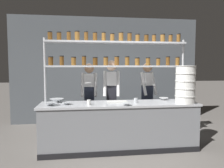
{
  "coord_description": "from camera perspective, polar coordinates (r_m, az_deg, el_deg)",
  "views": [
    {
      "loc": [
        -0.71,
        -4.2,
        1.62
      ],
      "look_at": [
        -0.12,
        0.2,
        1.28
      ],
      "focal_mm": 35.0,
      "sensor_mm": 36.0,
      "label": 1
    }
  ],
  "objects": [
    {
      "name": "prep_bowl_center_front",
      "position": [
        4.8,
        13.34,
        -3.81
      ],
      "size": [
        0.2,
        0.2,
        0.05
      ],
      "color": "white",
      "rests_on": "prep_counter"
    },
    {
      "name": "back_wall",
      "position": [
        6.48,
        -1.4,
        3.63
      ],
      "size": [
        5.48,
        0.12,
        3.07
      ],
      "primitive_type": "cube",
      "color": "#4C5156",
      "rests_on": "ground_plane"
    },
    {
      "name": "cutting_board",
      "position": [
        4.38,
        1.35,
        -4.65
      ],
      "size": [
        0.4,
        0.26,
        0.02
      ],
      "color": "silver",
      "rests_on": "prep_counter"
    },
    {
      "name": "ground_plane",
      "position": [
        4.56,
        1.88,
        -16.46
      ],
      "size": [
        40.0,
        40.0,
        0.0
      ],
      "primitive_type": "plane",
      "color": "slate"
    },
    {
      "name": "chef_left",
      "position": [
        5.04,
        -5.93,
        -2.85
      ],
      "size": [
        0.38,
        0.31,
        1.71
      ],
      "rotation": [
        0.0,
        0.0,
        -0.09
      ],
      "color": "black",
      "rests_on": "ground_plane"
    },
    {
      "name": "chef_right",
      "position": [
        5.28,
        9.21,
        -2.4
      ],
      "size": [
        0.42,
        0.35,
        1.72
      ],
      "rotation": [
        0.0,
        0.0,
        0.31
      ],
      "color": "black",
      "rests_on": "ground_plane"
    },
    {
      "name": "prep_bowl_center_back",
      "position": [
        4.03,
        3.79,
        -5.32
      ],
      "size": [
        0.17,
        0.17,
        0.05
      ],
      "color": "silver",
      "rests_on": "prep_counter"
    },
    {
      "name": "prep_bowl_far_left",
      "position": [
        4.5,
        -14.25,
        -4.22
      ],
      "size": [
        0.28,
        0.28,
        0.08
      ],
      "color": "silver",
      "rests_on": "prep_counter"
    },
    {
      "name": "prep_bowl_near_right",
      "position": [
        4.15,
        -15.69,
        -5.07
      ],
      "size": [
        0.23,
        0.23,
        0.06
      ],
      "color": "#B2B7BC",
      "rests_on": "prep_counter"
    },
    {
      "name": "serving_cup_front",
      "position": [
        4.37,
        6.2,
        -4.26
      ],
      "size": [
        0.08,
        0.08,
        0.09
      ],
      "color": "#B2B7BC",
      "rests_on": "prep_counter"
    },
    {
      "name": "container_stack",
      "position": [
        4.48,
        18.62,
        -0.1
      ],
      "size": [
        0.4,
        0.4,
        0.73
      ],
      "color": "white",
      "rests_on": "prep_counter"
    },
    {
      "name": "prep_bowl_near_left",
      "position": [
        4.19,
        -11.75,
        -5.02
      ],
      "size": [
        0.17,
        0.17,
        0.05
      ],
      "color": "#B2B7BC",
      "rests_on": "prep_counter"
    },
    {
      "name": "chef_center",
      "position": [
        4.83,
        -0.11,
        -2.62
      ],
      "size": [
        0.39,
        0.33,
        1.77
      ],
      "rotation": [
        0.0,
        0.0,
        -0.15
      ],
      "color": "black",
      "rests_on": "ground_plane"
    },
    {
      "name": "spice_shelf_unit",
      "position": [
        4.59,
        1.07,
        7.57
      ],
      "size": [
        2.97,
        0.28,
        2.35
      ],
      "color": "#B7BABF",
      "rests_on": "ground_plane"
    },
    {
      "name": "prep_counter",
      "position": [
        4.41,
        1.9,
        -10.88
      ],
      "size": [
        3.08,
        0.76,
        0.92
      ],
      "color": "gray",
      "rests_on": "ground_plane"
    },
    {
      "name": "serving_cup_by_board",
      "position": [
        4.1,
        -6.08,
        -4.8
      ],
      "size": [
        0.07,
        0.07,
        0.1
      ],
      "color": "silver",
      "rests_on": "prep_counter"
    }
  ]
}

